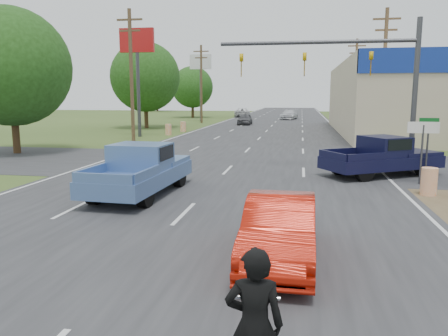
% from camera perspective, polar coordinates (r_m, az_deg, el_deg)
% --- Properties ---
extents(main_road, '(15.00, 180.00, 0.02)m').
position_cam_1_polar(main_road, '(44.66, 5.58, 4.82)').
color(main_road, '#2D2D30').
rests_on(main_road, ground).
extents(cross_road, '(120.00, 10.00, 0.02)m').
position_cam_1_polar(cross_road, '(22.92, 1.29, 0.54)').
color(cross_road, '#2D2D30').
rests_on(cross_road, ground).
extents(utility_pole_2, '(2.00, 0.28, 10.00)m').
position_cam_1_polar(utility_pole_2, '(35.95, 20.14, 11.68)').
color(utility_pole_2, '#4C3823').
rests_on(utility_pole_2, ground).
extents(utility_pole_3, '(2.00, 0.28, 10.00)m').
position_cam_1_polar(utility_pole_3, '(53.77, 16.78, 10.90)').
color(utility_pole_3, '#4C3823').
rests_on(utility_pole_3, ground).
extents(utility_pole_5, '(2.00, 0.28, 10.00)m').
position_cam_1_polar(utility_pole_5, '(34.91, -12.02, 12.12)').
color(utility_pole_5, '#4C3823').
rests_on(utility_pole_5, ground).
extents(utility_pole_6, '(2.00, 0.28, 10.00)m').
position_cam_1_polar(utility_pole_6, '(57.88, -2.98, 11.15)').
color(utility_pole_6, '#4C3823').
rests_on(utility_pole_6, ground).
extents(tree_0, '(7.14, 7.14, 8.84)m').
position_cam_1_polar(tree_0, '(30.02, -26.09, 11.76)').
color(tree_0, '#422D19').
rests_on(tree_0, ground).
extents(tree_1, '(7.56, 7.56, 9.36)m').
position_cam_1_polar(tree_1, '(49.42, -10.26, 11.61)').
color(tree_1, '#422D19').
rests_on(tree_1, ground).
extents(tree_2, '(6.72, 6.72, 8.32)m').
position_cam_1_polar(tree_2, '(72.57, -4.15, 10.49)').
color(tree_2, '#422D19').
rests_on(tree_2, ground).
extents(tree_4, '(9.24, 9.24, 11.44)m').
position_cam_1_polar(tree_4, '(98.62, -26.83, 10.31)').
color(tree_4, '#422D19').
rests_on(tree_4, ground).
extents(tree_5, '(7.98, 7.98, 9.88)m').
position_cam_1_polar(tree_5, '(102.91, 25.33, 9.82)').
color(tree_5, '#422D19').
rests_on(tree_5, ground).
extents(tree_6, '(8.82, 8.82, 10.92)m').
position_cam_1_polar(tree_6, '(104.90, -8.77, 10.91)').
color(tree_6, '#422D19').
rests_on(tree_6, ground).
extents(barrel_0, '(0.56, 0.56, 1.00)m').
position_cam_1_polar(barrel_0, '(17.29, 25.20, -1.62)').
color(barrel_0, orange).
rests_on(barrel_0, ground).
extents(barrel_1, '(0.56, 0.56, 1.00)m').
position_cam_1_polar(barrel_1, '(25.57, 21.16, 1.94)').
color(barrel_1, orange).
rests_on(barrel_1, ground).
extents(barrel_2, '(0.56, 0.56, 1.00)m').
position_cam_1_polar(barrel_2, '(40.31, -7.27, 5.00)').
color(barrel_2, orange).
rests_on(barrel_2, ground).
extents(barrel_3, '(0.56, 0.56, 1.00)m').
position_cam_1_polar(barrel_3, '(44.05, -5.36, 5.40)').
color(barrel_3, orange).
rests_on(barrel_3, ground).
extents(pole_sign_left_near, '(3.00, 0.35, 9.20)m').
position_cam_1_polar(pole_sign_left_near, '(39.13, -11.27, 14.55)').
color(pole_sign_left_near, '#3F3F44').
rests_on(pole_sign_left_near, ground).
extents(pole_sign_left_far, '(3.00, 0.35, 9.20)m').
position_cam_1_polar(pole_sign_left_far, '(62.08, -3.07, 12.74)').
color(pole_sign_left_far, '#3F3F44').
rests_on(pole_sign_left_far, ground).
extents(lane_sign, '(1.20, 0.08, 2.52)m').
position_cam_1_polar(lane_sign, '(19.07, 24.53, 3.64)').
color(lane_sign, '#3F3F44').
rests_on(lane_sign, ground).
extents(street_name_sign, '(0.80, 0.08, 2.61)m').
position_cam_1_polar(street_name_sign, '(20.70, 25.06, 3.17)').
color(street_name_sign, '#3F3F44').
rests_on(street_name_sign, ground).
extents(signal_mast, '(9.12, 0.40, 7.00)m').
position_cam_1_polar(signal_mast, '(21.56, 16.78, 12.38)').
color(signal_mast, '#3F3F44').
rests_on(signal_mast, ground).
extents(red_convertible, '(1.49, 4.21, 1.38)m').
position_cam_1_polar(red_convertible, '(9.52, 7.28, -8.05)').
color(red_convertible, '#AE1608').
rests_on(red_convertible, ground).
extents(rider, '(0.70, 0.49, 1.83)m').
position_cam_1_polar(rider, '(5.21, 3.96, -20.83)').
color(rider, black).
rests_on(rider, ground).
extents(blue_pickup, '(2.44, 5.67, 1.84)m').
position_cam_1_polar(blue_pickup, '(16.05, -10.72, -0.10)').
color(blue_pickup, black).
rests_on(blue_pickup, ground).
extents(navy_pickup, '(5.63, 4.52, 1.77)m').
position_cam_1_polar(navy_pickup, '(20.72, 20.18, 1.49)').
color(navy_pickup, black).
rests_on(navy_pickup, ground).
extents(distant_car_grey, '(1.62, 4.00, 1.36)m').
position_cam_1_polar(distant_car_grey, '(54.44, 2.75, 6.38)').
color(distant_car_grey, '#4E4E53').
rests_on(distant_car_grey, ground).
extents(distant_car_silver, '(2.86, 5.35, 1.48)m').
position_cam_1_polar(distant_car_silver, '(67.48, 8.51, 6.92)').
color(distant_car_silver, silver).
rests_on(distant_car_silver, ground).
extents(distant_car_white, '(3.00, 5.62, 1.50)m').
position_cam_1_polar(distant_car_white, '(74.19, 2.41, 7.23)').
color(distant_car_white, '#BCBCBC').
rests_on(distant_car_white, ground).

